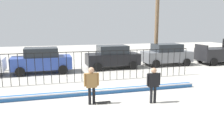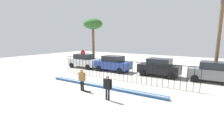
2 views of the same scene
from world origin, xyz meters
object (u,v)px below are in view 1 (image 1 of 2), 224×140
at_px(camera_operator, 154,82).
at_px(parked_car_blue, 42,60).
at_px(skateboard, 102,102).
at_px(parked_car_gray, 167,54).
at_px(pickup_truck, 224,52).
at_px(parked_car_black, 112,57).
at_px(skateboarder, 92,82).

xyz_separation_m(camera_operator, parked_car_blue, (-4.99, 8.54, -0.03)).
xyz_separation_m(skateboard, parked_car_blue, (-2.70, 7.98, 0.91)).
height_order(parked_car_blue, parked_car_gray, same).
distance_m(skateboard, parked_car_gray, 11.67).
distance_m(camera_operator, pickup_truck, 14.13).
bearing_deg(parked_car_black, pickup_truck, -0.36).
relative_size(parked_car_gray, pickup_truck, 0.91).
bearing_deg(parked_car_blue, camera_operator, -57.65).
relative_size(parked_car_blue, pickup_truck, 0.91).
distance_m(parked_car_black, pickup_truck, 10.70).
relative_size(skateboarder, parked_car_blue, 0.40).
bearing_deg(skateboarder, parked_car_gray, 78.15).
bearing_deg(parked_car_black, parked_car_gray, 3.74).
height_order(parked_car_black, parked_car_gray, same).
bearing_deg(camera_operator, parked_car_blue, -59.17).
relative_size(skateboarder, camera_operator, 1.03).
bearing_deg(skateboard, parked_car_black, 79.99).
xyz_separation_m(skateboard, parked_car_gray, (7.94, 8.51, 0.91)).
xyz_separation_m(skateboarder, parked_car_blue, (-2.23, 7.95, -0.06)).
bearing_deg(parked_car_blue, parked_car_black, 5.67).
height_order(skateboarder, pickup_truck, pickup_truck).
relative_size(skateboarder, pickup_truck, 0.37).
xyz_separation_m(skateboarder, pickup_truck, (14.06, 7.91, 0.00)).
height_order(skateboarder, skateboard, skateboarder).
distance_m(skateboard, pickup_truck, 15.77).
height_order(skateboarder, camera_operator, skateboarder).
bearing_deg(camera_operator, parked_car_gray, -121.36).
relative_size(skateboard, parked_car_black, 0.19).
height_order(parked_car_black, pickup_truck, pickup_truck).
height_order(parked_car_blue, pickup_truck, pickup_truck).
xyz_separation_m(camera_operator, pickup_truck, (11.29, 8.50, 0.04)).
bearing_deg(parked_car_black, camera_operator, -92.11).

